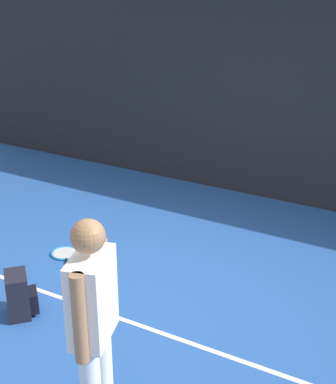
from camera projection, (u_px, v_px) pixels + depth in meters
name	position (u px, v px, depth m)	size (l,w,h in m)	color
ground_plane	(149.00, 297.00, 5.58)	(12.00, 12.00, 0.00)	#234C93
back_fence	(262.00, 102.00, 7.47)	(10.00, 0.10, 2.68)	black
court_line	(125.00, 320.00, 5.23)	(9.00, 0.05, 0.00)	white
tennis_player	(93.00, 321.00, 3.62)	(0.33, 0.51, 1.70)	white
tennis_racket	(65.00, 254.00, 6.36)	(0.56, 0.56, 0.03)	black
backpack	(19.00, 295.00, 5.24)	(0.38, 0.38, 0.44)	black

